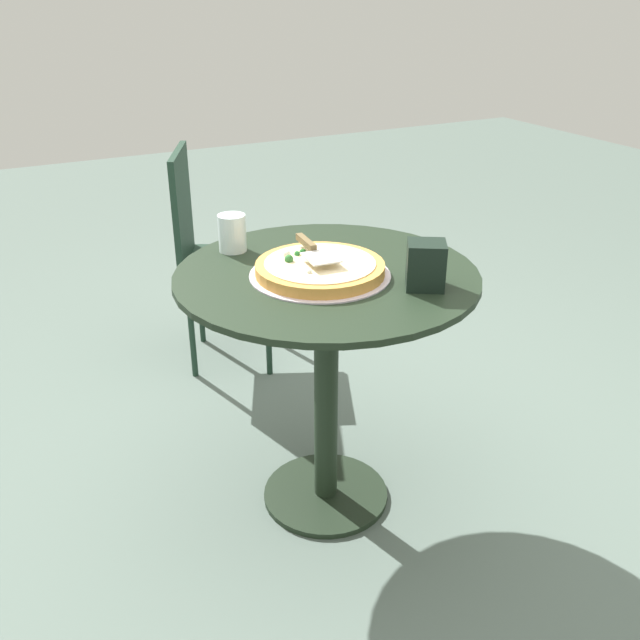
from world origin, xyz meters
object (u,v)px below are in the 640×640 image
pizza_on_tray (320,269)px  napkin_dispenser (426,265)px  patio_table (326,335)px  pizza_server (313,249)px  drinking_cup (232,233)px  patio_chair_far (210,245)px

pizza_on_tray → napkin_dispenser: size_ratio=3.13×
patio_table → pizza_server: pizza_server is taller
patio_table → napkin_dispenser: napkin_dispenser is taller
patio_table → napkin_dispenser: bearing=-49.8°
drinking_cup → patio_chair_far: bearing=77.1°
pizza_server → napkin_dispenser: 0.31m
patio_table → pizza_server: 0.25m
patio_table → napkin_dispenser: size_ratio=6.85×
pizza_on_tray → napkin_dispenser: napkin_dispenser is taller
patio_table → drinking_cup: drinking_cup is taller
patio_chair_far → drinking_cup: bearing=-102.9°
napkin_dispenser → pizza_server: bearing=-17.6°
patio_table → drinking_cup: 0.40m
pizza_server → patio_chair_far: (0.03, 0.99, -0.31)m
patio_table → drinking_cup: (-0.16, 0.27, 0.24)m
patio_table → pizza_on_tray: 0.21m
pizza_server → patio_table: bearing=-45.0°
drinking_cup → napkin_dispenser: napkin_dispenser is taller
pizza_server → napkin_dispenser: size_ratio=1.78×
patio_table → napkin_dispenser: 0.37m
napkin_dispenser → patio_chair_far: size_ratio=0.14×
pizza_server → patio_chair_far: patio_chair_far is taller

